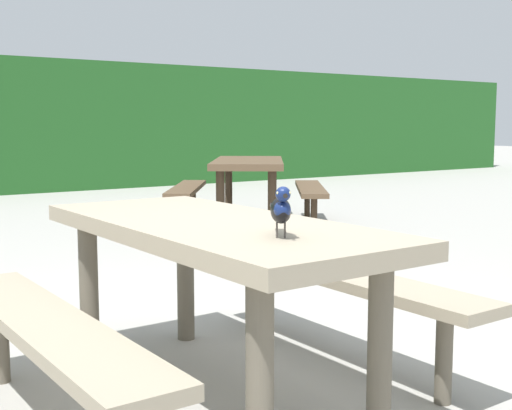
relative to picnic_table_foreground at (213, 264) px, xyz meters
name	(u,v)px	position (x,y,z in m)	size (l,w,h in m)	color
ground_plane	(236,393)	(0.07, -0.07, -0.56)	(60.00, 60.00, 0.00)	#A3A099
picnic_table_foreground	(213,264)	(0.00, 0.00, 0.00)	(1.70, 1.81, 0.74)	gray
bird_grackle	(281,209)	(-0.04, -0.52, 0.29)	(0.17, 0.26, 0.18)	black
picnic_table_mid_left	(248,176)	(2.84, 3.92, 0.00)	(2.36, 2.37, 0.74)	brown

